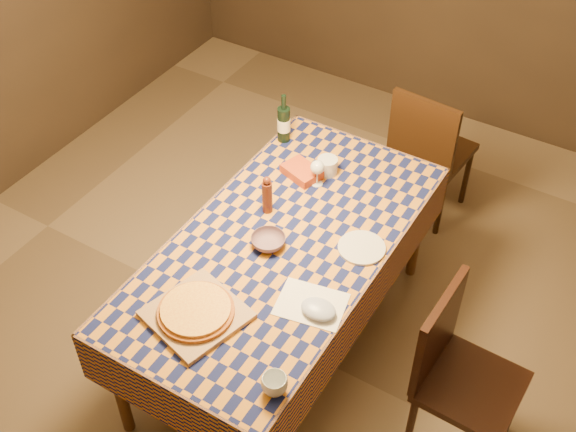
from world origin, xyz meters
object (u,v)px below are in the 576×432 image
at_px(white_plate, 362,248).
at_px(chair_far, 428,148).
at_px(wine_bottle, 284,124).
at_px(chair_right, 456,368).
at_px(dining_table, 283,254).
at_px(cutting_board, 196,315).
at_px(bowl, 268,241).
at_px(pizza, 196,310).

xyz_separation_m(white_plate, chair_far, (-0.13, 1.18, -0.25)).
relative_size(wine_bottle, chair_right, 0.31).
xyz_separation_m(dining_table, chair_far, (0.21, 1.34, -0.17)).
relative_size(cutting_board, white_plate, 1.64).
bearing_deg(white_plate, chair_right, -19.99).
bearing_deg(bowl, chair_far, 79.69).
bearing_deg(chair_right, wine_bottle, 150.94).
height_order(cutting_board, bowl, bowl).
xyz_separation_m(chair_far, chair_right, (0.73, -1.40, 0.00)).
bearing_deg(dining_table, white_plate, 24.62).
bearing_deg(white_plate, pizza, -120.17).
distance_m(chair_far, chair_right, 1.58).
xyz_separation_m(bowl, wine_bottle, (-0.36, 0.74, 0.08)).
xyz_separation_m(cutting_board, wine_bottle, (-0.33, 1.25, 0.10)).
bearing_deg(chair_right, dining_table, 176.19).
relative_size(cutting_board, chair_right, 0.39).
height_order(dining_table, pizza, pizza).
relative_size(dining_table, chair_far, 1.98).
relative_size(dining_table, bowl, 11.31).
bearing_deg(white_plate, dining_table, -155.38).
xyz_separation_m(dining_table, bowl, (-0.05, -0.05, 0.10)).
bearing_deg(chair_right, chair_far, 117.58).
distance_m(bowl, wine_bottle, 0.83).
height_order(pizza, chair_right, chair_right).
xyz_separation_m(bowl, white_plate, (0.39, 0.21, -0.02)).
xyz_separation_m(pizza, white_plate, (0.42, 0.72, -0.03)).
relative_size(cutting_board, wine_bottle, 1.28).
xyz_separation_m(cutting_board, pizza, (0.00, 0.00, 0.03)).
bearing_deg(chair_right, white_plate, 160.01).
bearing_deg(cutting_board, bowl, 86.11).
height_order(pizza, white_plate, pizza).
height_order(dining_table, chair_far, chair_far).
height_order(chair_far, chair_right, same).
bearing_deg(bowl, chair_right, -0.71).
distance_m(cutting_board, chair_right, 1.17).
distance_m(white_plate, chair_far, 1.21).
bearing_deg(wine_bottle, chair_right, -29.06).
xyz_separation_m(white_plate, chair_right, (0.60, -0.22, -0.25)).
relative_size(white_plate, chair_right, 0.24).
height_order(bowl, white_plate, bowl).
height_order(wine_bottle, chair_far, wine_bottle).
xyz_separation_m(dining_table, pizza, (-0.08, -0.57, 0.12)).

